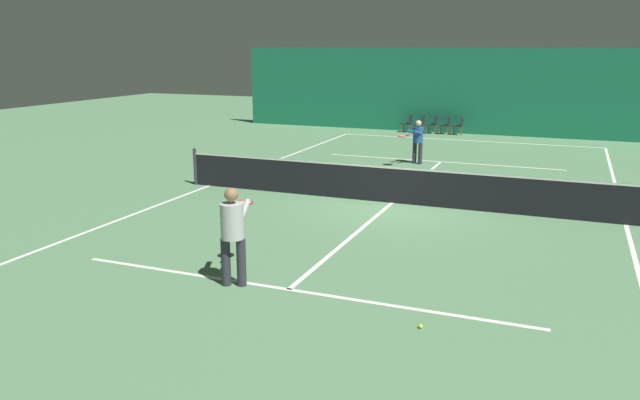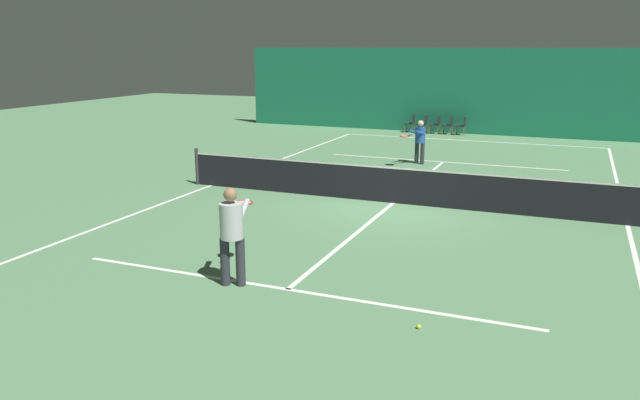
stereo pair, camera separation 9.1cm
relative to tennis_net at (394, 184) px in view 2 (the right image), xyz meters
The scene contains 17 objects.
ground_plane 0.51m from the tennis_net, ahead, with size 60.00×60.00×0.00m, color #56845B.
backdrop_curtain 14.17m from the tennis_net, 90.00° to the left, with size 23.00×0.12×3.88m.
court_line_baseline_far 11.91m from the tennis_net, 90.00° to the left, with size 11.00×0.10×0.00m.
court_line_service_far 6.42m from the tennis_net, 90.00° to the left, with size 8.25×0.10×0.00m.
court_line_service_near 6.42m from the tennis_net, 90.00° to the right, with size 8.25×0.10×0.00m.
court_line_sideline_left 5.52m from the tennis_net, behind, with size 0.10×23.80×0.00m.
court_line_sideline_right 5.52m from the tennis_net, ahead, with size 0.10×23.80×0.00m.
court_line_centre 0.51m from the tennis_net, ahead, with size 0.10×12.80×0.00m.
tennis_net is the anchor object (origin of this frame).
player_near 6.61m from the tennis_net, 98.31° to the right, with size 0.74×1.41×1.70m.
player_far 5.75m from the tennis_net, 97.17° to the left, with size 0.76×1.31×1.50m.
courtside_chair_0 13.88m from the tennis_net, 102.48° to the left, with size 0.44×0.44×0.84m.
courtside_chair_1 13.76m from the tennis_net, 100.06° to the left, with size 0.44×0.44×0.84m.
courtside_chair_2 13.67m from the tennis_net, 97.60° to the left, with size 0.44×0.44×0.84m.
courtside_chair_3 13.60m from the tennis_net, 95.11° to the left, with size 0.44×0.44×0.84m.
courtside_chair_4 13.56m from the tennis_net, 92.60° to the left, with size 0.44×0.44×0.84m.
tennis_ball 7.44m from the tennis_net, 71.29° to the right, with size 0.07×0.07×0.07m.
Camera 2 is at (4.21, -15.21, 3.95)m, focal length 35.00 mm.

